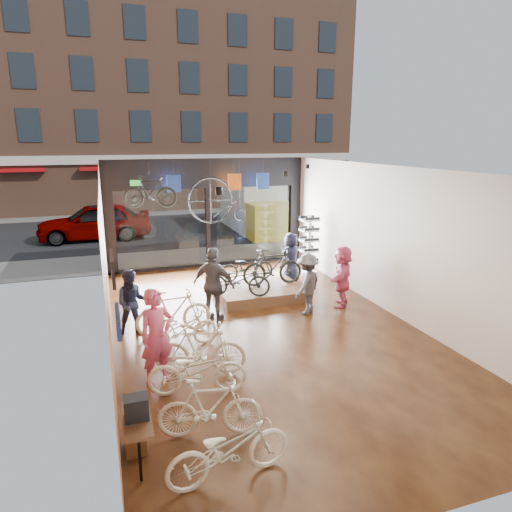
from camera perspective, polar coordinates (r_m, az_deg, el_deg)
name	(u,v)px	position (r m, az deg, el deg)	size (l,w,h in m)	color
ground_plane	(264,329)	(11.16, 1.03, -9.10)	(7.00, 12.00, 0.04)	black
ceiling	(265,168)	(10.26, 1.13, 10.98)	(7.00, 12.00, 0.04)	black
wall_left	(105,265)	(9.97, -18.36, -1.05)	(0.04, 12.00, 3.80)	#A45D35
wall_right	(394,241)	(12.16, 16.90, 1.75)	(0.04, 12.00, 3.80)	beige
wall_back	(448,375)	(5.60, 22.86, -13.58)	(7.00, 0.04, 3.80)	beige
storefront	(207,214)	(16.22, -6.09, 5.30)	(7.00, 0.26, 3.80)	black
exit_sign	(136,183)	(15.62, -14.82, 8.82)	(0.35, 0.06, 0.18)	#198C26
street_road	(172,224)	(25.28, -10.46, 3.98)	(30.00, 18.00, 0.02)	black
sidewalk_near	(202,256)	(17.74, -6.78, -0.01)	(30.00, 2.40, 0.12)	slate
sidewalk_far	(162,212)	(29.18, -11.62, 5.42)	(30.00, 2.00, 0.12)	slate
opposite_building	(152,98)	(31.44, -12.89, 18.67)	(26.00, 5.00, 14.00)	brown
street_car	(95,221)	(21.94, -19.52, 4.09)	(1.97, 4.90, 1.67)	gray
box_truck	(258,208)	(22.04, 0.22, 6.00)	(2.09, 6.26, 2.47)	silver
floor_bike_0	(229,449)	(6.55, -3.39, -22.90)	(0.61, 1.74, 0.92)	beige
floor_bike_1	(210,408)	(7.30, -5.76, -18.36)	(0.45, 1.60, 0.96)	beige
floor_bike_2	(197,370)	(8.39, -7.34, -13.96)	(0.61, 1.75, 0.92)	beige
floor_bike_3	(201,349)	(8.97, -6.94, -11.49)	(0.50, 1.75, 1.05)	beige
floor_bike_4	(181,330)	(10.10, -9.33, -9.11)	(0.57, 1.65, 0.86)	beige
floor_bike_5	(174,312)	(10.84, -10.25, -6.91)	(0.50, 1.77, 1.07)	beige
display_platform	(259,292)	(13.22, 0.38, -4.52)	(2.40, 1.80, 0.30)	#48301C
display_bike_left	(238,280)	(12.30, -2.28, -3.00)	(0.61, 1.74, 0.91)	black
display_bike_mid	(273,267)	(13.23, 2.10, -1.38)	(0.51, 1.80, 1.08)	black
display_bike_right	(246,267)	(13.65, -1.20, -1.35)	(0.58, 1.65, 0.87)	black
customer_0	(157,337)	(8.68, -12.31, -9.81)	(0.67, 0.44, 1.83)	#CC4C72
customer_1	(132,303)	(10.87, -15.19, -5.70)	(0.77, 0.60, 1.58)	#161C33
customer_2	(214,285)	(11.35, -5.30, -3.60)	(1.10, 0.46, 1.88)	#3F3F44
customer_3	(307,284)	(11.87, 6.44, -3.52)	(1.03, 0.59, 1.60)	#3F3F44
customer_4	(291,258)	(14.42, 4.36, -0.25)	(0.78, 0.51, 1.60)	#161C33
customer_5	(342,276)	(12.58, 10.74, -2.49)	(1.55, 0.49, 1.67)	#CC4C72
sunglasses_rack	(309,245)	(15.32, 6.63, 1.32)	(0.59, 0.48, 2.00)	white
wall_merch	(122,367)	(6.89, -16.38, -13.19)	(0.40, 2.40, 2.60)	navy
penny_farthing	(220,202)	(14.74, -4.50, 6.80)	(1.83, 0.06, 1.47)	black
hung_bike	(150,192)	(13.99, -13.12, 7.82)	(0.45, 1.58, 0.95)	black
jersey_left	(174,184)	(15.07, -10.21, 8.89)	(0.45, 0.03, 0.55)	#1E3F99
jersey_mid	(235,182)	(15.50, -2.67, 9.24)	(0.45, 0.03, 0.55)	#CC5919
jersey_right	(263,181)	(15.80, 0.89, 9.35)	(0.45, 0.03, 0.55)	#1E3F99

